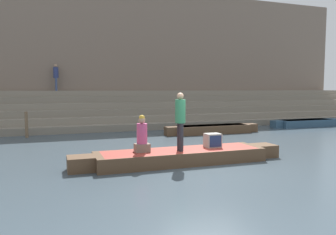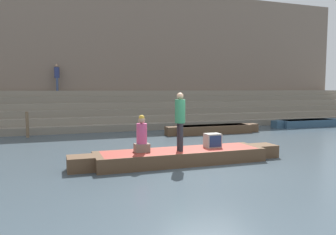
{
  "view_description": "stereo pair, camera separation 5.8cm",
  "coord_description": "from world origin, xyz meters",
  "px_view_note": "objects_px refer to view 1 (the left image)",
  "views": [
    {
      "loc": [
        -4.44,
        -8.72,
        2.28
      ],
      "look_at": [
        -0.77,
        1.72,
        1.31
      ],
      "focal_mm": 35.0,
      "sensor_mm": 36.0,
      "label": 1
    },
    {
      "loc": [
        -4.39,
        -8.74,
        2.28
      ],
      "look_at": [
        -0.77,
        1.72,
        1.31
      ],
      "focal_mm": 35.0,
      "sensor_mm": 36.0,
      "label": 2
    }
  ],
  "objects_px": {
    "rowboat_main": "(181,156)",
    "person_rowing": "(142,137)",
    "moored_boat_distant": "(306,123)",
    "mooring_post": "(26,125)",
    "moored_boat_shore": "(212,129)",
    "person_on_steps": "(56,75)",
    "tv_set": "(213,140)",
    "person_standing": "(180,117)"
  },
  "relations": [
    {
      "from": "mooring_post",
      "to": "moored_boat_distant",
      "type": "bearing_deg",
      "value": -2.7
    },
    {
      "from": "person_rowing",
      "to": "person_on_steps",
      "type": "height_order",
      "value": "person_on_steps"
    },
    {
      "from": "moored_boat_distant",
      "to": "person_on_steps",
      "type": "height_order",
      "value": "person_on_steps"
    },
    {
      "from": "rowboat_main",
      "to": "moored_boat_shore",
      "type": "distance_m",
      "value": 7.0
    },
    {
      "from": "mooring_post",
      "to": "moored_boat_shore",
      "type": "bearing_deg",
      "value": -10.27
    },
    {
      "from": "mooring_post",
      "to": "person_rowing",
      "type": "bearing_deg",
      "value": -63.2
    },
    {
      "from": "mooring_post",
      "to": "person_on_steps",
      "type": "height_order",
      "value": "person_on_steps"
    },
    {
      "from": "person_standing",
      "to": "person_on_steps",
      "type": "bearing_deg",
      "value": 102.54
    },
    {
      "from": "rowboat_main",
      "to": "moored_boat_distant",
      "type": "xyz_separation_m",
      "value": [
        10.77,
        6.61,
        0.01
      ]
    },
    {
      "from": "moored_boat_distant",
      "to": "person_on_steps",
      "type": "bearing_deg",
      "value": 153.53
    },
    {
      "from": "rowboat_main",
      "to": "moored_boat_shore",
      "type": "relative_size",
      "value": 1.32
    },
    {
      "from": "rowboat_main",
      "to": "person_standing",
      "type": "bearing_deg",
      "value": -116.42
    },
    {
      "from": "person_rowing",
      "to": "mooring_post",
      "type": "distance_m",
      "value": 8.15
    },
    {
      "from": "person_standing",
      "to": "person_on_steps",
      "type": "height_order",
      "value": "person_on_steps"
    },
    {
      "from": "person_rowing",
      "to": "mooring_post",
      "type": "bearing_deg",
      "value": 120.54
    },
    {
      "from": "moored_boat_distant",
      "to": "person_rowing",
      "type": "bearing_deg",
      "value": -156.74
    },
    {
      "from": "moored_boat_distant",
      "to": "mooring_post",
      "type": "distance_m",
      "value": 15.68
    },
    {
      "from": "person_standing",
      "to": "tv_set",
      "type": "xyz_separation_m",
      "value": [
        1.22,
        0.24,
        -0.8
      ]
    },
    {
      "from": "tv_set",
      "to": "moored_boat_shore",
      "type": "relative_size",
      "value": 0.1
    },
    {
      "from": "moored_boat_distant",
      "to": "mooring_post",
      "type": "relative_size",
      "value": 3.91
    },
    {
      "from": "rowboat_main",
      "to": "moored_boat_distant",
      "type": "height_order",
      "value": "moored_boat_distant"
    },
    {
      "from": "moored_boat_distant",
      "to": "person_on_steps",
      "type": "distance_m",
      "value": 15.53
    },
    {
      "from": "person_standing",
      "to": "person_on_steps",
      "type": "distance_m",
      "value": 12.84
    },
    {
      "from": "person_rowing",
      "to": "tv_set",
      "type": "distance_m",
      "value": 2.35
    },
    {
      "from": "rowboat_main",
      "to": "person_rowing",
      "type": "height_order",
      "value": "person_rowing"
    },
    {
      "from": "person_standing",
      "to": "mooring_post",
      "type": "height_order",
      "value": "person_standing"
    },
    {
      "from": "tv_set",
      "to": "moored_boat_shore",
      "type": "distance_m",
      "value": 6.36
    },
    {
      "from": "person_standing",
      "to": "moored_boat_shore",
      "type": "bearing_deg",
      "value": 52.32
    },
    {
      "from": "moored_boat_shore",
      "to": "tv_set",
      "type": "bearing_deg",
      "value": -115.76
    },
    {
      "from": "person_standing",
      "to": "moored_boat_distant",
      "type": "height_order",
      "value": "person_standing"
    },
    {
      "from": "tv_set",
      "to": "person_on_steps",
      "type": "distance_m",
      "value": 13.11
    },
    {
      "from": "rowboat_main",
      "to": "mooring_post",
      "type": "height_order",
      "value": "mooring_post"
    },
    {
      "from": "person_on_steps",
      "to": "rowboat_main",
      "type": "bearing_deg",
      "value": -167.72
    },
    {
      "from": "person_rowing",
      "to": "moored_boat_distant",
      "type": "bearing_deg",
      "value": 32.34
    },
    {
      "from": "rowboat_main",
      "to": "moored_boat_shore",
      "type": "xyz_separation_m",
      "value": [
        4.02,
        5.74,
        0.01
      ]
    },
    {
      "from": "rowboat_main",
      "to": "person_on_steps",
      "type": "xyz_separation_m",
      "value": [
        -3.46,
        12.12,
        2.89
      ]
    },
    {
      "from": "moored_boat_shore",
      "to": "mooring_post",
      "type": "bearing_deg",
      "value": 171.01
    },
    {
      "from": "mooring_post",
      "to": "person_on_steps",
      "type": "distance_m",
      "value": 5.57
    },
    {
      "from": "person_standing",
      "to": "tv_set",
      "type": "relative_size",
      "value": 3.61
    },
    {
      "from": "mooring_post",
      "to": "person_on_steps",
      "type": "bearing_deg",
      "value": 73.41
    },
    {
      "from": "person_on_steps",
      "to": "tv_set",
      "type": "bearing_deg",
      "value": -162.76
    },
    {
      "from": "person_standing",
      "to": "moored_boat_distant",
      "type": "distance_m",
      "value": 12.85
    }
  ]
}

